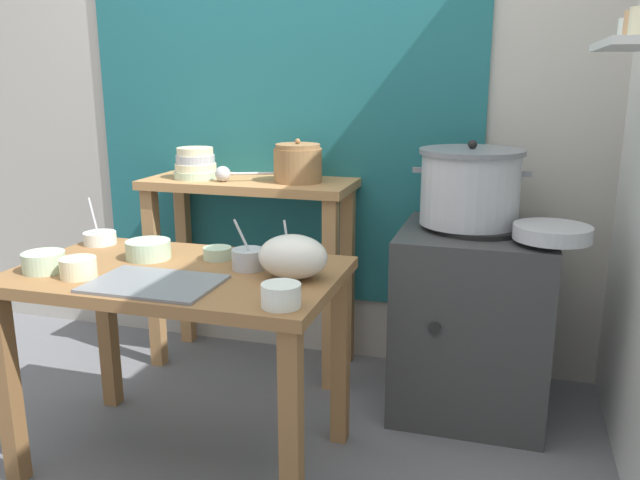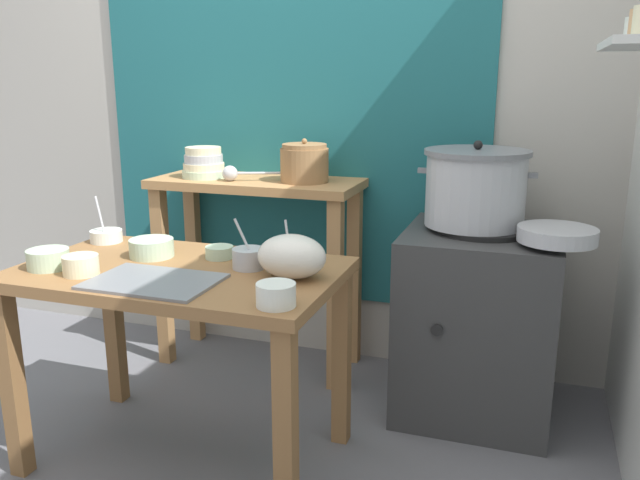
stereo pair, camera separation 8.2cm
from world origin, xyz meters
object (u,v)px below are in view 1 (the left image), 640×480
at_px(back_shelf_table, 250,227).
at_px(prep_bowl_3, 217,253).
at_px(prep_bowl_4, 44,261).
at_px(ladle, 225,174).
at_px(stove_block, 472,319).
at_px(prep_bowl_7, 291,255).
at_px(prep_bowl_1, 100,237).
at_px(plastic_bag, 293,257).
at_px(prep_bowl_6, 248,258).
at_px(prep_bowl_2, 281,294).
at_px(clay_pot, 298,163).
at_px(bowl_stack_enamel, 196,164).
at_px(prep_table, 179,301).
at_px(steamer_pot, 470,187).
at_px(serving_tray, 154,284).
at_px(prep_bowl_0, 78,267).
at_px(prep_bowl_5, 148,249).
at_px(wide_pan, 552,233).

xyz_separation_m(back_shelf_table, prep_bowl_3, (0.16, -0.68, 0.06)).
bearing_deg(prep_bowl_4, ladle, 73.82).
relative_size(stove_block, prep_bowl_7, 5.23).
bearing_deg(prep_bowl_1, plastic_bag, -13.11).
distance_m(back_shelf_table, prep_bowl_6, 0.82).
bearing_deg(plastic_bag, prep_bowl_2, -78.40).
distance_m(clay_pot, prep_bowl_1, 0.90).
bearing_deg(bowl_stack_enamel, prep_bowl_1, -102.78).
xyz_separation_m(prep_table, back_shelf_table, (-0.08, 0.83, 0.07)).
relative_size(prep_bowl_2, prep_bowl_3, 1.13).
bearing_deg(prep_bowl_3, prep_table, -115.64).
bearing_deg(prep_table, prep_bowl_6, 18.48).
xyz_separation_m(prep_table, plastic_bag, (0.41, 0.02, 0.18)).
bearing_deg(clay_pot, prep_bowl_6, -84.45).
bearing_deg(bowl_stack_enamel, ladle, -16.29).
distance_m(prep_table, clay_pot, 0.92).
bearing_deg(steamer_pot, prep_table, -141.60).
distance_m(bowl_stack_enamel, prep_bowl_2, 1.32).
xyz_separation_m(prep_table, prep_bowl_3, (0.08, 0.16, 0.13)).
xyz_separation_m(stove_block, prep_bowl_7, (-0.61, -0.50, 0.36)).
bearing_deg(ladle, serving_tray, -79.52).
bearing_deg(bowl_stack_enamel, prep_bowl_2, -52.76).
relative_size(ladle, prep_bowl_6, 1.53).
bearing_deg(prep_bowl_0, serving_tray, -0.51).
xyz_separation_m(prep_bowl_3, prep_bowl_6, (0.15, -0.08, 0.01)).
bearing_deg(plastic_bag, prep_bowl_0, -164.17).
height_order(ladle, prep_bowl_1, ladle).
bearing_deg(prep_bowl_6, clay_pot, 95.55).
bearing_deg(serving_tray, prep_bowl_6, 48.69).
height_order(prep_table, bowl_stack_enamel, bowl_stack_enamel).
bearing_deg(bowl_stack_enamel, prep_bowl_7, -41.90).
relative_size(clay_pot, serving_tray, 0.54).
bearing_deg(prep_bowl_5, prep_bowl_7, 11.41).
bearing_deg(prep_bowl_7, steamer_pot, 42.57).
relative_size(prep_bowl_3, prep_bowl_6, 0.58).
distance_m(back_shelf_table, prep_bowl_1, 0.72).
relative_size(bowl_stack_enamel, serving_tray, 0.50).
height_order(bowl_stack_enamel, prep_bowl_1, bowl_stack_enamel).
xyz_separation_m(bowl_stack_enamel, prep_bowl_7, (0.67, -0.60, -0.22)).
bearing_deg(back_shelf_table, stove_block, -7.18).
distance_m(prep_table, steamer_pot, 1.21).
bearing_deg(prep_bowl_3, steamer_pot, 34.08).
xyz_separation_m(steamer_pot, ladle, (-1.07, 0.03, 0.00)).
relative_size(prep_bowl_0, prep_bowl_2, 1.02).
bearing_deg(bowl_stack_enamel, serving_tray, -70.61).
bearing_deg(prep_bowl_4, wide_pan, 22.81).
bearing_deg(prep_bowl_7, stove_block, 39.54).
xyz_separation_m(prep_bowl_1, prep_bowl_2, (0.92, -0.46, 0.01)).
xyz_separation_m(stove_block, prep_bowl_6, (-0.72, -0.63, 0.37)).
xyz_separation_m(steamer_pot, clay_pot, (-0.76, 0.11, 0.05)).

